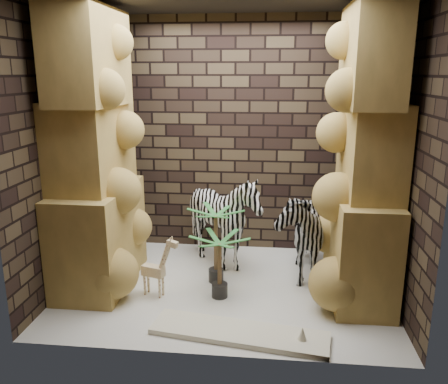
# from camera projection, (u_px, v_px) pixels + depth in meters

# --- Properties ---
(floor) EXTENTS (3.50, 3.50, 0.00)m
(floor) POSITION_uv_depth(u_px,v_px,m) (225.00, 287.00, 5.03)
(floor) COLOR silver
(floor) RESTS_ON ground
(wall_back) EXTENTS (3.50, 0.00, 3.50)m
(wall_back) POSITION_uv_depth(u_px,v_px,m) (235.00, 137.00, 5.85)
(wall_back) COLOR black
(wall_back) RESTS_ON ground
(wall_front) EXTENTS (3.50, 0.00, 3.50)m
(wall_front) POSITION_uv_depth(u_px,v_px,m) (207.00, 182.00, 3.45)
(wall_front) COLOR black
(wall_front) RESTS_ON ground
(wall_left) EXTENTS (0.00, 3.00, 3.00)m
(wall_left) POSITION_uv_depth(u_px,v_px,m) (61.00, 151.00, 4.83)
(wall_left) COLOR black
(wall_left) RESTS_ON ground
(wall_right) EXTENTS (0.00, 3.00, 3.00)m
(wall_right) POSITION_uv_depth(u_px,v_px,m) (402.00, 157.00, 4.47)
(wall_right) COLOR black
(wall_right) RESTS_ON ground
(rock_pillar_left) EXTENTS (0.68, 1.30, 3.00)m
(rock_pillar_left) POSITION_uv_depth(u_px,v_px,m) (93.00, 151.00, 4.79)
(rock_pillar_left) COLOR tan
(rock_pillar_left) RESTS_ON floor
(rock_pillar_right) EXTENTS (0.58, 1.25, 3.00)m
(rock_pillar_right) POSITION_uv_depth(u_px,v_px,m) (367.00, 156.00, 4.50)
(rock_pillar_right) COLOR tan
(rock_pillar_right) RESTS_ON floor
(zebra_right) EXTENTS (0.61, 1.11, 1.30)m
(zebra_right) POSITION_uv_depth(u_px,v_px,m) (299.00, 222.00, 5.18)
(zebra_right) COLOR white
(zebra_right) RESTS_ON floor
(zebra_left) EXTENTS (0.98, 1.21, 1.09)m
(zebra_left) POSITION_uv_depth(u_px,v_px,m) (224.00, 224.00, 5.45)
(zebra_left) COLOR white
(zebra_left) RESTS_ON floor
(giraffe_toy) EXTENTS (0.38, 0.23, 0.71)m
(giraffe_toy) POSITION_uv_depth(u_px,v_px,m) (153.00, 264.00, 4.77)
(giraffe_toy) COLOR beige
(giraffe_toy) RESTS_ON floor
(palm_front) EXTENTS (0.36, 0.36, 0.88)m
(palm_front) POSITION_uv_depth(u_px,v_px,m) (216.00, 245.00, 5.07)
(palm_front) COLOR #146C2D
(palm_front) RESTS_ON floor
(palm_back) EXTENTS (0.36, 0.36, 0.70)m
(palm_back) POSITION_uv_depth(u_px,v_px,m) (220.00, 266.00, 4.74)
(palm_back) COLOR #146C2D
(palm_back) RESTS_ON floor
(surfboard) EXTENTS (1.65, 0.64, 0.05)m
(surfboard) POSITION_uv_depth(u_px,v_px,m) (239.00, 333.00, 4.11)
(surfboard) COLOR #F3EDCD
(surfboard) RESTS_ON floor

